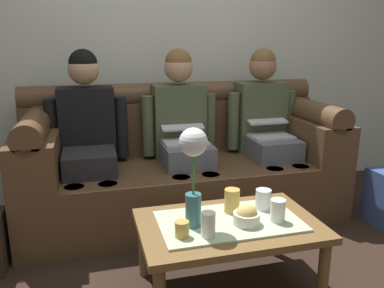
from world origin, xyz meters
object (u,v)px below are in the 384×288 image
Objects in this scene: couch at (182,165)px; person_middle at (182,128)px; cup_far_center at (208,225)px; cup_far_left at (232,201)px; cup_near_left at (278,210)px; cup_far_right at (182,229)px; flower_vase at (193,162)px; cup_near_right at (263,199)px; person_left at (88,133)px; person_right at (265,123)px; snack_bowl at (247,216)px; coffee_table at (229,230)px.

person_middle is at bearing -90.00° from couch.
cup_far_left reaches higher than cup_far_center.
cup_far_right is at bearing -176.32° from cup_near_left.
cup_far_right is (-0.12, 0.03, -0.02)m from cup_far_center.
flower_vase is 4.55× the size of cup_near_right.
cup_far_left is (0.71, -0.92, -0.20)m from person_left.
cup_far_center is at bearing -97.63° from person_middle.
person_right is 1.33m from flower_vase.
cup_near_left reaches higher than cup_far_right.
snack_bowl is at bearing 18.36° from cup_far_center.
cup_far_right is (0.40, -1.11, -0.23)m from person_left.
cup_near_right is 0.44m from cup_far_center.
person_middle reaches higher than coffee_table.
snack_bowl is 0.16m from cup_near_left.
person_left is at bearing 179.96° from person_right.
couch is 19.66× the size of cup_near_left.
cup_far_left is (0.20, 0.23, 0.00)m from cup_far_center.
person_left is at bearing 129.70° from cup_near_left.
cup_far_left is at bearing 61.89° from coffee_table.
person_right is 1.42m from cup_far_center.
coffee_table is at bearing 41.38° from cup_far_center.
cup_near_left is (0.16, -0.01, 0.02)m from snack_bowl.
person_left is 11.33× the size of cup_near_right.
person_left is at bearing 179.94° from person_middle.
person_left is 10.21× the size of cup_far_center.
couch is 0.73m from person_left.
cup_far_left reaches higher than coffee_table.
snack_bowl is 1.11× the size of cup_far_center.
person_right is 10.21× the size of cup_far_center.
cup_near_left is 0.96× the size of cup_far_center.
person_left is at bearing 123.49° from coffee_table.
person_right reaches higher than cup_far_left.
person_left is at bearing 114.21° from cup_far_center.
coffee_table is 11.93× the size of cup_far_right.
snack_bowl is (0.73, -1.07, -0.22)m from person_left.
person_middle is 0.97m from cup_near_right.
cup_far_left is (-0.18, 0.16, 0.01)m from cup_near_left.
cup_far_left is at bearing 138.08° from cup_near_left.
snack_bowl is 0.23m from cup_far_center.
person_middle is 1.12m from cup_near_left.
person_left and person_middle have the same top height.
person_left is 16.01× the size of cup_far_right.
flower_vase is 0.39m from snack_bowl.
cup_far_left is at bearing -52.06° from person_left.
flower_vase reaches higher than cup_near_right.
cup_near_left is 0.39m from cup_far_center.
person_right is at bearing 64.44° from cup_near_right.
cup_far_right is (-0.32, -0.20, -0.02)m from cup_far_left.
snack_bowl reaches higher than cup_far_right.
person_left reaches higher than cup_near_right.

